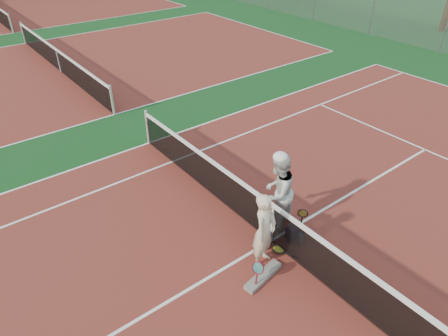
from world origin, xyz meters
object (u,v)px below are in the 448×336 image
object	(u,v)px
net_main	(272,223)
sports_bag_purple	(294,232)
racket_red	(258,274)
sports_bag_navy	(265,237)
water_bottle	(301,239)
player_a	(264,231)
player_b	(277,192)
racket_black_held	(302,219)
racket_spare	(278,250)

from	to	relation	value
net_main	sports_bag_purple	size ratio (longest dim) A/B	31.97
racket_red	sports_bag_navy	bearing A→B (deg)	10.43
sports_bag_navy	net_main	bearing A→B (deg)	-19.65
net_main	sports_bag_navy	size ratio (longest dim) A/B	28.46
water_bottle	player_a	bearing A→B (deg)	171.99
player_b	sports_bag_navy	xyz separation A→B (m)	(-0.58, -0.29, -0.79)
racket_black_held	racket_spare	world-z (taller)	racket_black_held
racket_red	player_a	bearing A→B (deg)	8.27
racket_black_held	water_bottle	world-z (taller)	racket_black_held
player_a	sports_bag_navy	distance (m)	0.90
net_main	player_a	world-z (taller)	player_a
sports_bag_navy	player_b	bearing A→B (deg)	26.81
net_main	player_b	distance (m)	0.71
racket_black_held	sports_bag_purple	world-z (taller)	racket_black_held
sports_bag_navy	sports_bag_purple	world-z (taller)	sports_bag_navy
sports_bag_purple	water_bottle	size ratio (longest dim) A/B	1.14
racket_red	sports_bag_navy	size ratio (longest dim) A/B	1.53
racket_red	racket_black_held	xyz separation A→B (m)	(1.86, 0.58, -0.00)
racket_spare	water_bottle	bearing A→B (deg)	-128.32
sports_bag_purple	racket_red	bearing A→B (deg)	-162.16
net_main	player_b	world-z (taller)	player_b
player_a	sports_bag_purple	distance (m)	1.29
racket_red	water_bottle	bearing A→B (deg)	-20.34
sports_bag_purple	water_bottle	bearing A→B (deg)	-106.56
racket_spare	sports_bag_navy	distance (m)	0.39
net_main	sports_bag_navy	distance (m)	0.39
net_main	racket_black_held	world-z (taller)	net_main
net_main	player_a	bearing A→B (deg)	-149.58
net_main	racket_red	xyz separation A→B (m)	(-1.05, -0.71, -0.21)
racket_red	net_main	bearing A→B (deg)	4.41
water_bottle	sports_bag_purple	bearing A→B (deg)	73.44
sports_bag_purple	player_a	bearing A→B (deg)	-173.75
racket_red	sports_bag_purple	distance (m)	1.64
player_a	racket_red	bearing A→B (deg)	-164.80
racket_spare	sports_bag_navy	xyz separation A→B (m)	(-0.06, 0.36, 0.12)
player_b	racket_black_held	xyz separation A→B (m)	(0.38, -0.47, -0.65)
racket_black_held	sports_bag_purple	bearing A→B (deg)	-23.20
player_a	player_b	bearing A→B (deg)	11.28
net_main	racket_spare	bearing A→B (deg)	-104.64
sports_bag_navy	sports_bag_purple	bearing A→B (deg)	-21.97
net_main	racket_black_held	size ratio (longest dim) A/B	18.71
racket_red	sports_bag_purple	bearing A→B (deg)	-11.90
player_a	sports_bag_purple	bearing A→B (deg)	-16.56
sports_bag_navy	water_bottle	distance (m)	0.77
water_bottle	racket_spare	bearing A→B (deg)	163.12
racket_black_held	sports_bag_navy	xyz separation A→B (m)	(-0.96, 0.18, -0.14)
player_b	racket_spare	size ratio (longest dim) A/B	3.15
racket_spare	player_b	bearing A→B (deg)	-59.74
sports_bag_purple	water_bottle	xyz separation A→B (m)	(-0.08, -0.26, 0.01)
racket_red	player_b	bearing A→B (deg)	5.69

